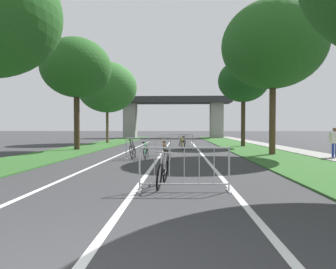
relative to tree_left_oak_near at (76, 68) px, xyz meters
name	(u,v)px	position (x,y,z in m)	size (l,w,h in m)	color
grass_verge_left	(93,146)	(-0.04, 3.68, -5.52)	(3.47, 50.07, 0.05)	#2D5B26
grass_verge_right	(242,147)	(11.89, 3.68, -5.52)	(3.47, 50.07, 0.05)	#2D5B26
sidewalk_path_right	(274,147)	(14.43, 3.68, -5.51)	(1.61, 50.07, 0.08)	gray
lane_stripe_center	(162,153)	(5.93, -2.32, -5.54)	(0.14, 28.97, 0.01)	silver
lane_stripe_right_lane	(201,154)	(8.25, -2.32, -5.54)	(0.14, 28.97, 0.01)	silver
lane_stripe_left_lane	(123,153)	(3.60, -2.32, -5.54)	(0.14, 28.97, 0.01)	silver
overpass_bridge	(173,109)	(5.93, 24.58, -1.08)	(17.57, 3.95, 6.26)	#2D2D30
tree_left_oak_near	(76,68)	(0.00, 0.00, 0.00)	(4.68, 4.68, 7.56)	#3D2D1E
tree_left_pine_near	(107,87)	(-0.24, 8.89, 0.00)	(5.87, 5.87, 8.04)	brown
tree_right_cypress_far	(273,45)	(12.11, -3.00, 0.50)	(5.60, 5.60, 8.44)	#4C3823
tree_right_oak_mid	(243,81)	(12.07, 4.01, -0.27)	(4.02, 4.02, 7.01)	#3D2D1E
crowd_barrier_nearest	(184,170)	(7.10, -12.21, -5.03)	(2.16, 0.50, 1.05)	#ADADB2
crowd_barrier_second	(148,149)	(5.49, -5.51, -5.03)	(2.17, 0.53, 1.05)	#ADADB2
crowd_barrier_third	(178,142)	(6.86, 1.19, -5.03)	(2.16, 0.49, 1.05)	#ADADB2
bicycle_orange_0	(165,151)	(6.28, -4.95, -5.17)	(0.68, 1.73, 0.98)	black
bicycle_black_1	(133,151)	(4.67, -5.06, -5.16)	(0.54, 1.67, 0.98)	black
bicycle_silver_2	(163,172)	(6.56, -11.62, -5.18)	(0.45, 1.63, 0.95)	black
bicycle_yellow_3	(182,144)	(7.13, 0.71, -5.17)	(0.54, 1.61, 0.94)	black
bicycle_white_4	(182,144)	(7.16, 1.60, -5.17)	(0.74, 1.74, 1.04)	black
bicycle_green_5	(146,151)	(5.31, -4.96, -5.20)	(0.52, 1.62, 0.88)	black
pedestrian_pushing_bike	(335,140)	(14.52, -4.80, -4.62)	(0.56, 0.28, 1.52)	navy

